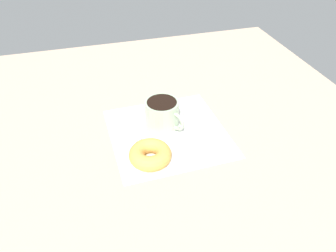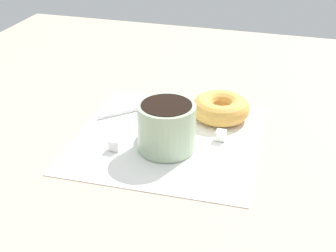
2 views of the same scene
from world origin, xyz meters
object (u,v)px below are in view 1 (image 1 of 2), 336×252
at_px(coffee_cup, 162,114).
at_px(sugar_cube_extra, 186,113).
at_px(sugar_cube, 138,139).
at_px(donut, 150,154).
at_px(spoon, 204,149).

distance_m(coffee_cup, sugar_cube_extra, 0.08).
relative_size(sugar_cube, sugar_cube_extra, 0.93).
height_order(donut, sugar_cube_extra, donut).
xyz_separation_m(coffee_cup, sugar_cube, (-0.05, 0.08, -0.03)).
bearing_deg(sugar_cube_extra, donut, 137.26).
bearing_deg(spoon, sugar_cube_extra, -1.40).
bearing_deg(spoon, donut, 89.86).
bearing_deg(coffee_cup, donut, 152.78).
height_order(donut, sugar_cube, donut).
relative_size(spoon, sugar_cube_extra, 6.41).
bearing_deg(donut, coffee_cup, -27.22).
bearing_deg(coffee_cup, sugar_cube_extra, -69.99).
relative_size(coffee_cup, spoon, 1.04).
height_order(sugar_cube, sugar_cube_extra, sugar_cube_extra).
distance_m(coffee_cup, donut, 0.14).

